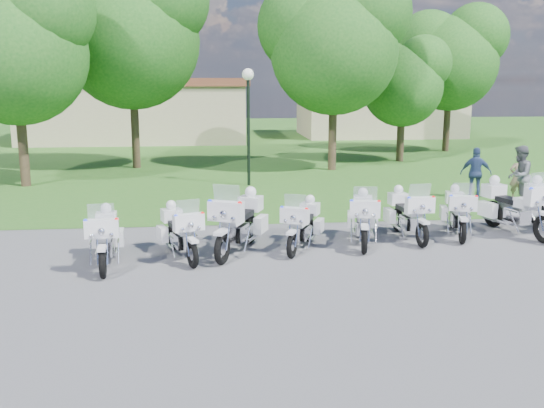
{
  "coord_description": "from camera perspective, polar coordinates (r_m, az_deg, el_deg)",
  "views": [
    {
      "loc": [
        -1.2,
        -13.44,
        3.96
      ],
      "look_at": [
        0.29,
        1.2,
        0.95
      ],
      "focal_mm": 40.0,
      "sensor_mm": 36.0,
      "label": 1
    }
  ],
  "objects": [
    {
      "name": "tree_3",
      "position": [
        30.67,
        12.14,
        11.46
      ],
      "size": [
        4.59,
        3.91,
        6.11
      ],
      "color": "#38281C",
      "rests_on": "ground"
    },
    {
      "name": "bystander_b",
      "position": [
        20.92,
        22.25,
        2.47
      ],
      "size": [
        1.16,
        1.19,
        1.93
      ],
      "primitive_type": "imported",
      "rotation": [
        0.0,
        0.0,
        -2.25
      ],
      "color": "slate",
      "rests_on": "ground"
    },
    {
      "name": "motorcycle_7",
      "position": [
        17.07,
        21.84,
        -0.19
      ],
      "size": [
        1.27,
        2.54,
        1.74
      ],
      "rotation": [
        0.0,
        0.0,
        3.4
      ],
      "color": "black",
      "rests_on": "ground"
    },
    {
      "name": "bystander_a",
      "position": [
        21.92,
        22.13,
        2.36
      ],
      "size": [
        0.62,
        0.46,
        1.56
      ],
      "primitive_type": "imported",
      "rotation": [
        0.0,
        0.0,
        2.97
      ],
      "color": "#9C836A",
      "rests_on": "ground"
    },
    {
      "name": "motorcycle_2",
      "position": [
        14.17,
        -3.1,
        -1.65
      ],
      "size": [
        1.48,
        2.43,
        1.74
      ],
      "rotation": [
        0.0,
        0.0,
        2.74
      ],
      "color": "black",
      "rests_on": "ground"
    },
    {
      "name": "building_east",
      "position": [
        45.16,
        9.99,
        8.99
      ],
      "size": [
        11.44,
        7.28,
        4.1
      ],
      "color": "tan",
      "rests_on": "ground"
    },
    {
      "name": "bystander_c",
      "position": [
        21.7,
        18.64,
        2.76
      ],
      "size": [
        1.1,
        0.73,
        1.74
      ],
      "primitive_type": "imported",
      "rotation": [
        0.0,
        0.0,
        2.81
      ],
      "color": "navy",
      "rests_on": "ground"
    },
    {
      "name": "motorcycle_3",
      "position": [
        14.48,
        2.91,
        -1.86
      ],
      "size": [
        1.25,
        2.01,
        1.44
      ],
      "rotation": [
        0.0,
        0.0,
        2.72
      ],
      "color": "black",
      "rests_on": "ground"
    },
    {
      "name": "motorcycle_5",
      "position": [
        15.79,
        12.66,
        -0.87
      ],
      "size": [
        0.82,
        2.28,
        1.53
      ],
      "rotation": [
        0.0,
        0.0,
        3.2
      ],
      "color": "black",
      "rests_on": "ground"
    },
    {
      "name": "lamp_post",
      "position": [
        23.0,
        -2.26,
        9.91
      ],
      "size": [
        0.44,
        0.44,
        4.4
      ],
      "color": "black",
      "rests_on": "ground"
    },
    {
      "name": "motorcycle_1",
      "position": [
        13.88,
        -8.66,
        -2.53
      ],
      "size": [
        1.16,
        2.1,
        1.46
      ],
      "rotation": [
        0.0,
        0.0,
        3.47
      ],
      "color": "black",
      "rests_on": "ground"
    },
    {
      "name": "motorcycle_0",
      "position": [
        13.63,
        -15.45,
        -3.0
      ],
      "size": [
        0.87,
        2.25,
        1.51
      ],
      "rotation": [
        0.0,
        0.0,
        3.24
      ],
      "color": "black",
      "rests_on": "ground"
    },
    {
      "name": "motorcycle_6",
      "position": [
        16.44,
        17.07,
        -0.66
      ],
      "size": [
        1.07,
        2.18,
        1.49
      ],
      "rotation": [
        0.0,
        0.0,
        2.89
      ],
      "color": "black",
      "rests_on": "ground"
    },
    {
      "name": "building_west",
      "position": [
        41.76,
        -12.55,
        8.69
      ],
      "size": [
        14.56,
        8.32,
        4.1
      ],
      "color": "tan",
      "rests_on": "ground"
    },
    {
      "name": "tree_0",
      "position": [
        24.73,
        -23.18,
        14.07
      ],
      "size": [
        6.16,
        5.25,
        8.21
      ],
      "color": "#38281C",
      "rests_on": "ground"
    },
    {
      "name": "tree_2",
      "position": [
        27.29,
        5.76,
        15.3
      ],
      "size": [
        6.53,
        5.57,
        8.71
      ],
      "color": "#38281C",
      "rests_on": "ground"
    },
    {
      "name": "tree_4",
      "position": [
        35.79,
        16.37,
        13.35
      ],
      "size": [
        6.08,
        5.19,
        8.1
      ],
      "color": "#38281C",
      "rests_on": "ground"
    },
    {
      "name": "ground",
      "position": [
        14.06,
        -0.68,
        -4.8
      ],
      "size": [
        100.0,
        100.0,
        0.0
      ],
      "primitive_type": "plane",
      "color": "#5B5B60",
      "rests_on": "ground"
    },
    {
      "name": "grass_lawn",
      "position": [
        40.65,
        -4.11,
        5.95
      ],
      "size": [
        100.0,
        48.0,
        0.01
      ],
      "primitive_type": "cube",
      "color": "#2E6A21",
      "rests_on": "ground"
    },
    {
      "name": "motorcycle_4",
      "position": [
        15.06,
        8.6,
        -1.27
      ],
      "size": [
        1.07,
        2.29,
        1.55
      ],
      "rotation": [
        0.0,
        0.0,
        2.93
      ],
      "color": "black",
      "rests_on": "ground"
    },
    {
      "name": "tree_1",
      "position": [
        28.54,
        -13.27,
        15.89
      ],
      "size": [
        7.09,
        6.05,
        9.46
      ],
      "color": "#38281C",
      "rests_on": "ground"
    }
  ]
}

